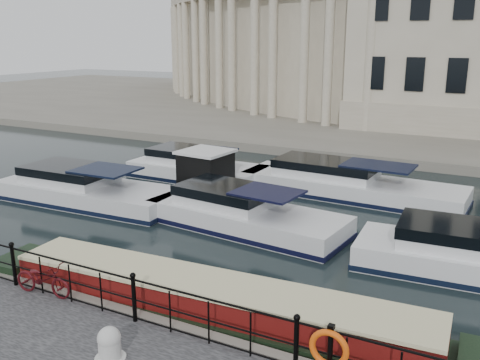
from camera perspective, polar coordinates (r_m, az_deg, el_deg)
name	(u,v)px	position (r m, az deg, el deg)	size (l,w,h in m)	color
ground_plane	(189,301)	(14.90, -5.45, -12.77)	(160.00, 160.00, 0.00)	black
far_bank	(429,114)	(50.92, 19.53, 6.66)	(120.00, 42.00, 0.55)	#6B665B
railing	(134,296)	(12.75, -11.25, -12.00)	(24.14, 0.14, 1.22)	black
civic_building	(415,35)	(46.41, 18.17, 14.45)	(53.55, 31.84, 16.85)	#ADA38C
bicycle	(43,279)	(14.66, -20.27, -9.88)	(0.58, 1.67, 0.88)	#420B10
mooring_bollard	(109,344)	(11.66, -13.75, -16.67)	(0.64, 0.64, 0.72)	beige
life_ring_post	(329,349)	(10.50, 9.48, -17.39)	(0.77, 0.20, 1.26)	black
narrowboat	(211,312)	(13.59, -3.12, -13.90)	(13.75, 2.63, 1.51)	black
harbour_hut	(206,176)	(23.82, -3.66, 0.46)	(3.01, 2.58, 2.17)	#6B665B
cabin_cruisers	(299,204)	(21.81, 6.34, -2.59)	(27.71, 9.42, 1.99)	silver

